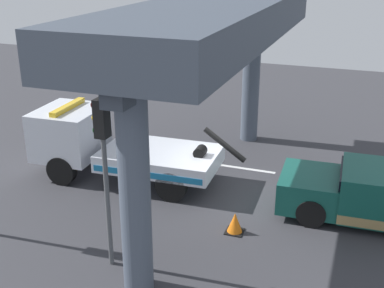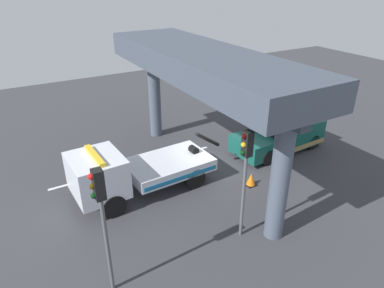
% 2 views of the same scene
% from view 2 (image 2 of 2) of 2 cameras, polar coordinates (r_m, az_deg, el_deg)
% --- Properties ---
extents(ground_plane, '(60.00, 40.00, 0.10)m').
position_cam_2_polar(ground_plane, '(17.54, 2.69, -4.47)').
color(ground_plane, '#38383D').
extents(lane_stripe_west, '(2.60, 0.16, 0.01)m').
position_cam_2_polar(lane_stripe_west, '(22.41, 12.64, 2.24)').
color(lane_stripe_west, silver).
rests_on(lane_stripe_west, ground).
extents(lane_stripe_mid, '(2.60, 0.16, 0.01)m').
position_cam_2_polar(lane_stripe_mid, '(19.16, -0.86, -1.40)').
color(lane_stripe_mid, silver).
rests_on(lane_stripe_mid, ground).
extents(lane_stripe_east, '(2.60, 0.16, 0.01)m').
position_cam_2_polar(lane_stripe_east, '(17.44, -18.40, -5.97)').
color(lane_stripe_east, silver).
rests_on(lane_stripe_east, ground).
extents(tow_truck_white, '(7.30, 2.64, 2.46)m').
position_cam_2_polar(tow_truck_white, '(15.33, -10.21, -4.42)').
color(tow_truck_white, silver).
rests_on(tow_truck_white, ground).
extents(towed_van_green, '(5.28, 2.41, 1.58)m').
position_cam_2_polar(towed_van_green, '(19.87, 14.39, 1.28)').
color(towed_van_green, '#145147').
rests_on(towed_van_green, ground).
extents(overpass_structure, '(3.60, 12.44, 6.01)m').
position_cam_2_polar(overpass_structure, '(15.29, 1.71, 12.14)').
color(overpass_structure, '#4C5666').
rests_on(overpass_structure, ground).
extents(traffic_light_near, '(0.39, 0.32, 4.30)m').
position_cam_2_polar(traffic_light_near, '(11.96, 8.77, -3.04)').
color(traffic_light_near, '#515456').
rests_on(traffic_light_near, ground).
extents(traffic_light_far, '(0.39, 0.32, 4.34)m').
position_cam_2_polar(traffic_light_far, '(10.02, -14.69, -9.95)').
color(traffic_light_far, '#515456').
rests_on(traffic_light_far, ground).
extents(traffic_cone_orange, '(0.50, 0.50, 0.59)m').
position_cam_2_polar(traffic_cone_orange, '(16.47, 9.65, -5.76)').
color(traffic_cone_orange, orange).
rests_on(traffic_cone_orange, ground).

